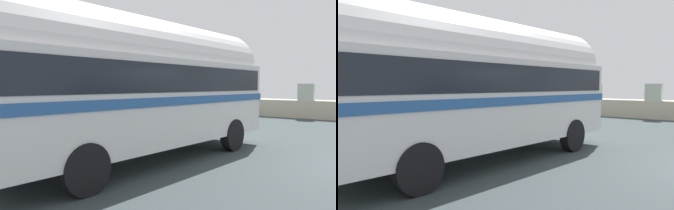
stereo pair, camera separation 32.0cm
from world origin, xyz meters
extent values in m
sphere|color=#ADA48F|center=(-12.27, 11.90, 1.64)|extent=(1.07, 1.07, 1.07)
cube|color=#B0C090|center=(-9.23, 12.30, 1.58)|extent=(1.34, 1.37, 0.96)
cube|color=#AFBAA9|center=(-5.10, 11.46, 1.60)|extent=(1.05, 1.14, 1.01)
cylinder|color=black|center=(-6.35, -0.03, 0.50)|extent=(0.33, 0.97, 0.96)
cylinder|color=black|center=(-4.15, -0.14, 0.50)|extent=(0.33, 0.97, 0.96)
cylinder|color=black|center=(-6.60, -5.24, 0.50)|extent=(0.33, 0.97, 0.96)
cylinder|color=black|center=(-4.40, -5.34, 0.50)|extent=(0.33, 0.97, 0.96)
cube|color=silver|center=(-5.38, -2.69, 1.57)|extent=(2.80, 8.51, 2.10)
cylinder|color=silver|center=(-5.38, -2.69, 2.62)|extent=(2.59, 8.16, 2.20)
cube|color=#275594|center=(-5.38, -2.69, 1.63)|extent=(2.86, 8.59, 0.20)
cube|color=black|center=(-5.38, -2.69, 2.15)|extent=(2.82, 8.17, 0.64)
cube|color=silver|center=(-5.17, 1.58, 0.70)|extent=(2.29, 0.27, 0.28)
cylinder|color=black|center=(-11.63, -0.21, 0.50)|extent=(0.36, 0.98, 0.96)
cylinder|color=black|center=(-9.43, -0.38, 0.50)|extent=(0.36, 0.98, 0.96)
cube|color=silver|center=(-10.74, -2.89, 1.57)|extent=(3.06, 8.56, 2.10)
cylinder|color=silver|center=(-10.74, -2.89, 2.62)|extent=(2.83, 8.21, 2.20)
cube|color=#255498|center=(-10.74, -2.89, 1.63)|extent=(3.12, 8.65, 0.20)
cube|color=black|center=(-10.74, -2.89, 2.15)|extent=(3.07, 8.23, 0.64)
cube|color=silver|center=(-10.40, 1.37, 0.70)|extent=(2.29, 0.34, 0.28)
camera|label=1|loc=(0.19, -8.74, 1.98)|focal=33.66mm
camera|label=2|loc=(0.43, -8.54, 1.98)|focal=33.66mm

